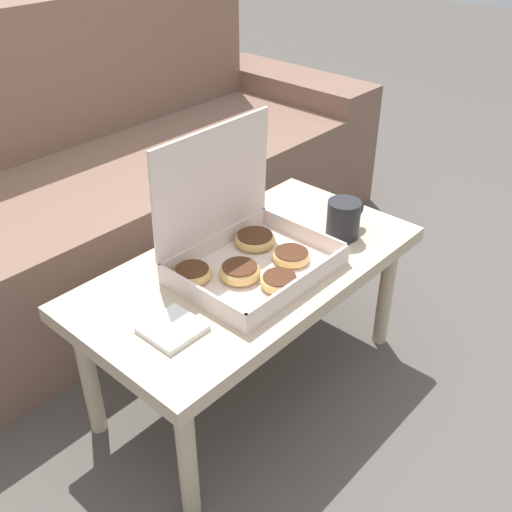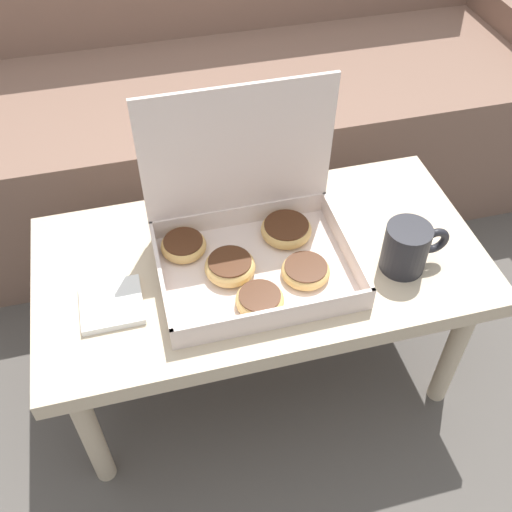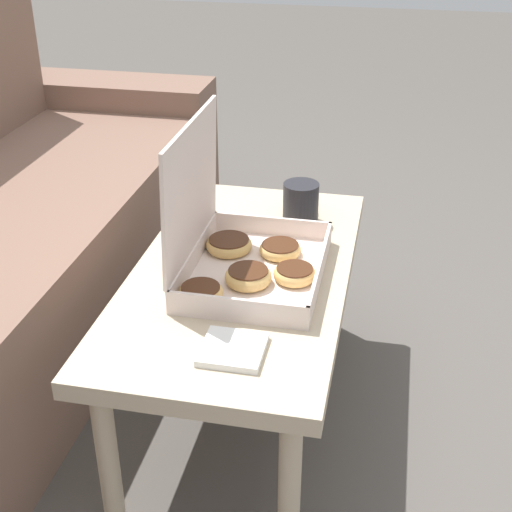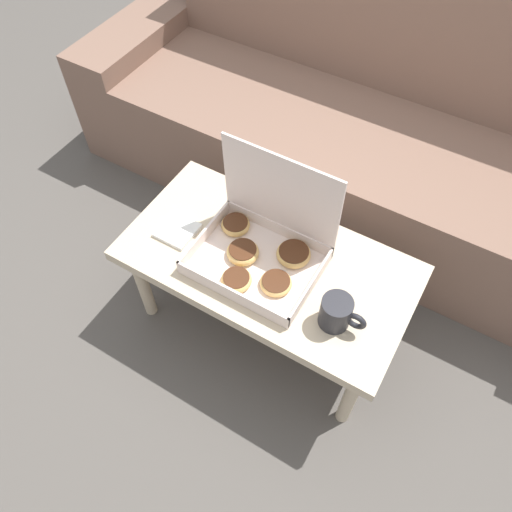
{
  "view_description": "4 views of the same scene",
  "coord_description": "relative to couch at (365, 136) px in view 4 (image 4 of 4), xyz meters",
  "views": [
    {
      "loc": [
        -0.95,
        -0.9,
        1.27
      ],
      "look_at": [
        -0.02,
        -0.06,
        0.46
      ],
      "focal_mm": 42.0,
      "sensor_mm": 36.0,
      "label": 1
    },
    {
      "loc": [
        -0.22,
        -0.86,
        1.33
      ],
      "look_at": [
        -0.02,
        -0.06,
        0.46
      ],
      "focal_mm": 42.0,
      "sensor_mm": 36.0,
      "label": 2
    },
    {
      "loc": [
        -1.38,
        -0.35,
        1.23
      ],
      "look_at": [
        -0.02,
        -0.06,
        0.46
      ],
      "focal_mm": 50.0,
      "sensor_mm": 36.0,
      "label": 3
    },
    {
      "loc": [
        0.43,
        -0.83,
        1.71
      ],
      "look_at": [
        -0.02,
        -0.06,
        0.46
      ],
      "focal_mm": 35.0,
      "sensor_mm": 36.0,
      "label": 4
    }
  ],
  "objects": [
    {
      "name": "coffee_mug",
      "position": [
        0.28,
        -0.91,
        0.16
      ],
      "size": [
        0.14,
        0.09,
        0.11
      ],
      "color": "#232328",
      "rests_on": "coffee_table"
    },
    {
      "name": "napkin_stack",
      "position": [
        -0.31,
        -0.87,
        0.11
      ],
      "size": [
        0.12,
        0.12,
        0.01
      ],
      "color": "white",
      "rests_on": "coffee_table"
    },
    {
      "name": "pastry_box",
      "position": [
        -0.02,
        -0.82,
        0.16
      ],
      "size": [
        0.39,
        0.3,
        0.35
      ],
      "color": "silver",
      "rests_on": "coffee_table"
    },
    {
      "name": "coffee_table",
      "position": [
        0.0,
        -0.82,
        0.06
      ],
      "size": [
        0.94,
        0.49,
        0.41
      ],
      "color": "#C6B293",
      "rests_on": "ground_plane"
    },
    {
      "name": "couch",
      "position": [
        0.0,
        0.0,
        0.0
      ],
      "size": [
        2.44,
        0.79,
        0.93
      ],
      "color": "#7A5B4C",
      "rests_on": "ground_plane"
    },
    {
      "name": "ground_plane",
      "position": [
        0.0,
        -0.8,
        -0.31
      ],
      "size": [
        12.0,
        12.0,
        0.0
      ],
      "primitive_type": "plane",
      "color": "#514C47"
    }
  ]
}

